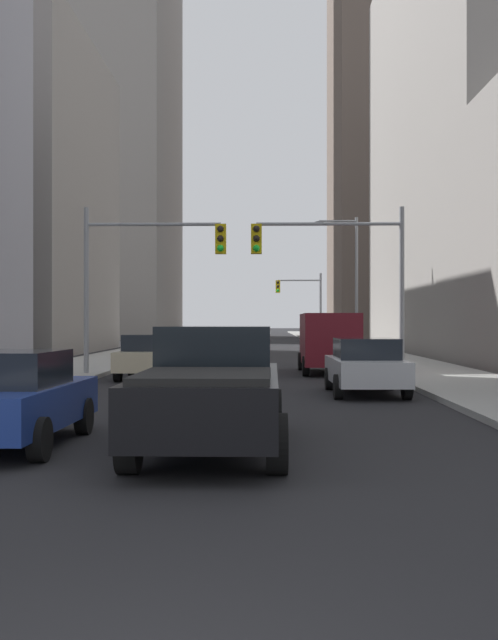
# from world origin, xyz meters

# --- Properties ---
(sidewalk_left) EXTENTS (3.81, 160.00, 0.15)m
(sidewalk_left) POSITION_xyz_m (-6.88, 50.00, 0.07)
(sidewalk_left) COLOR #9E9E99
(sidewalk_left) RESTS_ON ground
(sidewalk_right) EXTENTS (3.81, 160.00, 0.15)m
(sidewalk_right) POSITION_xyz_m (6.88, 50.00, 0.07)
(sidewalk_right) COLOR #9E9E99
(sidewalk_right) RESTS_ON ground
(pickup_truck_black) EXTENTS (2.20, 5.43, 1.90)m
(pickup_truck_black) POSITION_xyz_m (-0.10, 8.29, 0.93)
(pickup_truck_black) COLOR black
(pickup_truck_black) RESTS_ON ground
(cargo_van_maroon) EXTENTS (2.16, 5.23, 2.26)m
(cargo_van_maroon) POSITION_xyz_m (3.18, 25.75, 1.29)
(cargo_van_maroon) COLOR maroon
(cargo_van_maroon) RESTS_ON ground
(sedan_blue) EXTENTS (1.95, 4.24, 1.52)m
(sedan_blue) POSITION_xyz_m (-3.32, 8.55, 0.77)
(sedan_blue) COLOR navy
(sedan_blue) RESTS_ON ground
(sedan_silver) EXTENTS (1.95, 4.23, 1.52)m
(sedan_silver) POSITION_xyz_m (3.45, 17.27, 0.77)
(sedan_silver) COLOR #B7BABF
(sedan_silver) RESTS_ON ground
(sedan_beige) EXTENTS (1.95, 4.25, 1.52)m
(sedan_beige) POSITION_xyz_m (-3.19, 22.84, 0.77)
(sedan_beige) COLOR #C6B793
(sedan_beige) RESTS_ON ground
(traffic_signal_near_left) EXTENTS (5.04, 0.44, 6.00)m
(traffic_signal_near_left) POSITION_xyz_m (-3.38, 23.65, 4.10)
(traffic_signal_near_left) COLOR gray
(traffic_signal_near_left) RESTS_ON ground
(traffic_signal_near_right) EXTENTS (5.40, 0.44, 6.00)m
(traffic_signal_near_right) POSITION_xyz_m (3.21, 23.65, 4.12)
(traffic_signal_near_right) COLOR gray
(traffic_signal_near_right) RESTS_ON ground
(traffic_signal_far_right) EXTENTS (3.89, 0.44, 6.00)m
(traffic_signal_far_right) POSITION_xyz_m (3.91, 61.72, 4.05)
(traffic_signal_far_right) COLOR gray
(traffic_signal_far_right) RESTS_ON ground
(street_lamp_right) EXTENTS (2.35, 0.32, 7.50)m
(street_lamp_right) POSITION_xyz_m (5.30, 37.61, 4.53)
(street_lamp_right) COLOR gray
(street_lamp_right) RESTS_ON ground
(building_left_far_tower) EXTENTS (14.39, 25.59, 73.02)m
(building_left_far_tower) POSITION_xyz_m (-17.47, 88.72, 36.51)
(building_left_far_tower) COLOR gray
(building_left_far_tower) RESTS_ON ground
(building_right_far_highrise) EXTENTS (23.14, 20.09, 47.27)m
(building_right_far_highrise) POSITION_xyz_m (20.93, 91.12, 23.64)
(building_right_far_highrise) COLOR #66564C
(building_right_far_highrise) RESTS_ON ground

